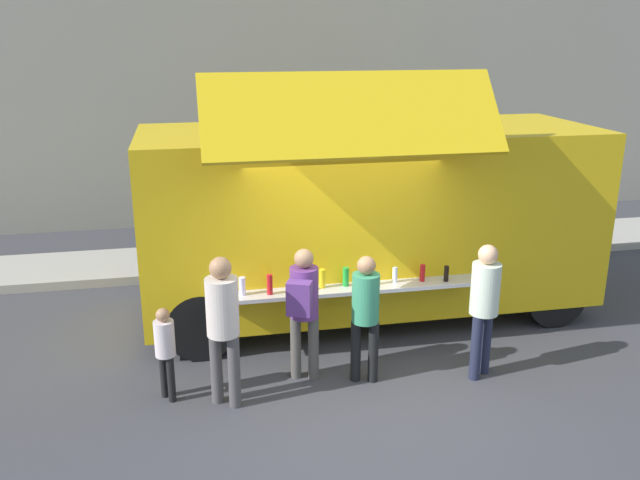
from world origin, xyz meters
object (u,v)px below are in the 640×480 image
(trash_bin, at_px, (518,225))
(customer_rear_waiting, at_px, (223,319))
(customer_front_ordering, at_px, (365,308))
(customer_extra_browsing, at_px, (484,299))
(food_truck_main, at_px, (369,215))
(child_near_queue, at_px, (165,346))
(customer_mid_with_backpack, at_px, (303,302))

(trash_bin, distance_m, customer_rear_waiting, 7.45)
(customer_front_ordering, height_order, customer_extra_browsing, customer_extra_browsing)
(customer_rear_waiting, xyz_separation_m, customer_extra_browsing, (3.09, 0.04, -0.05))
(customer_rear_waiting, bearing_deg, trash_bin, -17.33)
(food_truck_main, bearing_deg, customer_extra_browsing, -69.28)
(customer_front_ordering, bearing_deg, customer_rear_waiting, 113.76)
(customer_rear_waiting, distance_m, customer_extra_browsing, 3.09)
(food_truck_main, height_order, customer_rear_waiting, food_truck_main)
(customer_front_ordering, xyz_separation_m, customer_rear_waiting, (-1.67, -0.20, 0.10))
(customer_front_ordering, relative_size, customer_rear_waiting, 0.90)
(customer_front_ordering, bearing_deg, food_truck_main, 0.55)
(customer_rear_waiting, relative_size, customer_extra_browsing, 1.05)
(customer_front_ordering, height_order, child_near_queue, customer_front_ordering)
(trash_bin, distance_m, customer_front_ordering, 6.06)
(customer_mid_with_backpack, distance_m, child_near_queue, 1.65)
(food_truck_main, bearing_deg, child_near_queue, -146.29)
(trash_bin, height_order, customer_extra_browsing, customer_extra_browsing)
(customer_front_ordering, relative_size, customer_mid_with_backpack, 0.96)
(trash_bin, height_order, customer_front_ordering, customer_front_ordering)
(food_truck_main, relative_size, customer_extra_browsing, 3.78)
(trash_bin, xyz_separation_m, customer_extra_browsing, (-2.80, -4.49, 0.52))
(customer_rear_waiting, bearing_deg, customer_extra_browsing, -54.16)
(trash_bin, bearing_deg, food_truck_main, -147.41)
(customer_rear_waiting, relative_size, child_near_queue, 1.56)
(customer_mid_with_backpack, distance_m, customer_rear_waiting, 1.03)
(customer_mid_with_backpack, relative_size, customer_rear_waiting, 0.94)
(customer_rear_waiting, bearing_deg, customer_front_ordering, -48.04)
(trash_bin, relative_size, child_near_queue, 0.86)
(customer_mid_with_backpack, relative_size, child_near_queue, 1.47)
(food_truck_main, bearing_deg, trash_bin, 32.33)
(customer_front_ordering, height_order, customer_rear_waiting, customer_rear_waiting)
(customer_front_ordering, distance_m, customer_extra_browsing, 1.43)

